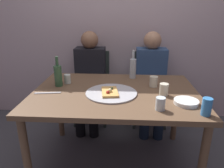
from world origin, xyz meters
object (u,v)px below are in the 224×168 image
object	(u,v)px
pizza_slice_last	(110,92)
chair_left	(92,82)
pizza_tray	(111,93)
dining_table	(115,99)
beer_bottle	(133,68)
guest_in_beanie	(151,77)
wine_glass	(154,82)
chair_right	(149,83)
wine_bottle	(58,75)
tumbler_near	(67,79)
plate_stack	(186,102)
guest_in_sweater	(90,76)
short_glass	(164,89)
soda_can	(207,107)
tumbler_far	(160,104)
table_knife	(48,93)

from	to	relation	value
pizza_slice_last	chair_left	distance (m)	1.05
pizza_tray	chair_left	distance (m)	1.03
dining_table	beer_bottle	size ratio (longest dim) A/B	4.96
pizza_tray	guest_in_beanie	world-z (taller)	guest_in_beanie
wine_glass	chair_right	size ratio (longest dim) A/B	0.11
wine_glass	wine_bottle	bearing A→B (deg)	-177.79
pizza_tray	chair_right	distance (m)	1.07
chair_right	guest_in_beanie	bearing A→B (deg)	90.00
dining_table	tumbler_near	world-z (taller)	tumbler_near
plate_stack	guest_in_sweater	world-z (taller)	guest_in_sweater
wine_bottle	guest_in_beanie	xyz separation A→B (m)	(0.92, 0.64, -0.21)
pizza_tray	beer_bottle	xyz separation A→B (m)	(0.19, 0.44, 0.10)
wine_glass	dining_table	bearing A→B (deg)	-158.76
pizza_tray	beer_bottle	size ratio (longest dim) A/B	1.51
pizza_slice_last	short_glass	world-z (taller)	short_glass
chair_left	pizza_slice_last	bearing A→B (deg)	107.47
short_glass	guest_in_sweater	xyz separation A→B (m)	(-0.75, 0.81, -0.16)
soda_can	guest_in_beanie	bearing A→B (deg)	101.42
plate_stack	chair_left	bearing A→B (deg)	128.54
beer_bottle	tumbler_near	world-z (taller)	beer_bottle
wine_glass	tumbler_far	bearing A→B (deg)	-91.18
pizza_slice_last	tumbler_far	distance (m)	0.46
plate_stack	chair_right	distance (m)	1.16
beer_bottle	tumbler_near	bearing A→B (deg)	-162.16
soda_can	chair_left	bearing A→B (deg)	127.09
table_knife	guest_in_sweater	distance (m)	0.86
dining_table	guest_in_sweater	size ratio (longest dim) A/B	1.21
pizza_tray	tumbler_near	xyz separation A→B (m)	(-0.43, 0.23, 0.04)
beer_bottle	pizza_tray	bearing A→B (deg)	-113.71
short_glass	guest_in_sweater	world-z (taller)	guest_in_sweater
dining_table	wine_bottle	distance (m)	0.56
soda_can	chair_right	xyz separation A→B (m)	(-0.23, 1.29, -0.30)
dining_table	plate_stack	bearing A→B (deg)	-22.58
guest_in_sweater	tumbler_far	bearing A→B (deg)	122.27
chair_left	soda_can	bearing A→B (deg)	127.09
pizza_tray	chair_left	bearing A→B (deg)	108.38
wine_bottle	chair_left	world-z (taller)	wine_bottle
short_glass	guest_in_sweater	distance (m)	1.11
tumbler_far	guest_in_sweater	distance (m)	1.28
dining_table	guest_in_sweater	bearing A→B (deg)	115.11
pizza_slice_last	wine_bottle	size ratio (longest dim) A/B	0.86
beer_bottle	table_knife	distance (m)	0.87
chair_right	plate_stack	bearing A→B (deg)	97.44
beer_bottle	tumbler_far	world-z (taller)	beer_bottle
guest_in_beanie	table_knife	bearing A→B (deg)	40.59
wine_bottle	tumbler_far	world-z (taller)	wine_bottle
soda_can	plate_stack	bearing A→B (deg)	116.08
pizza_tray	wine_bottle	world-z (taller)	wine_bottle
dining_table	chair_left	world-z (taller)	chair_left
table_knife	tumbler_near	bearing A→B (deg)	59.74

